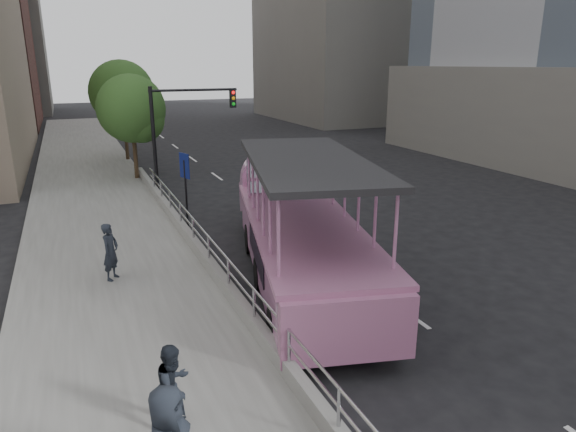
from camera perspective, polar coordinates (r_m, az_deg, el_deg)
name	(u,v)px	position (r m, az deg, el deg)	size (l,w,h in m)	color
ground	(333,287)	(15.03, 5.06, -7.85)	(160.00, 160.00, 0.00)	black
sidewalk	(99,214)	(22.84, -20.26, 0.18)	(5.50, 80.00, 0.30)	#999994
kerb_wall	(209,264)	(15.52, -8.72, -5.24)	(0.24, 30.00, 0.36)	#989893
guardrail	(208,243)	(15.29, -8.83, -2.93)	(0.07, 22.00, 0.71)	#B5B5BA
duck_boat	(296,227)	(15.61, 0.92, -1.24)	(5.40, 11.85, 3.83)	black
car	(289,196)	(22.14, 0.09, 2.21)	(1.66, 4.11, 1.40)	white
pedestrian_near	(111,252)	(15.29, -19.12, -3.77)	(0.60, 0.40, 1.65)	#222832
pedestrian_mid	(174,386)	(9.17, -12.55, -18.00)	(0.74, 0.58, 1.52)	#222832
parking_sign	(185,182)	(20.08, -11.33, 3.72)	(0.24, 0.64, 2.95)	black
traffic_signal	(178,123)	(25.13, -12.07, 10.07)	(4.20, 0.32, 5.20)	black
street_tree_near	(134,111)	(28.22, -16.77, 11.08)	(3.52, 3.52, 5.72)	#372719
street_tree_far	(124,95)	(34.16, -17.77, 12.67)	(3.97, 3.97, 6.45)	#372719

